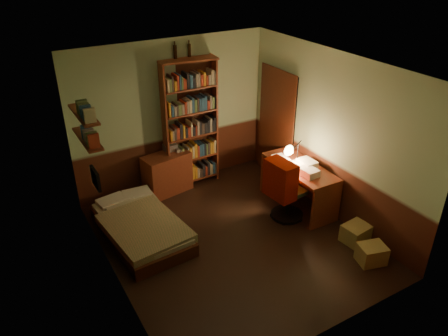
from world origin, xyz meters
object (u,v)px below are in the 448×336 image
bed (140,221)px  cardboard_box_b (356,233)px  desk (298,186)px  bookshelf (190,125)px  desk_lamp (298,145)px  dresser (167,173)px  mini_stereo (170,147)px  cardboard_box_a (372,254)px  office_chair (289,191)px

bed → cardboard_box_b: size_ratio=4.62×
desk → bookshelf: bearing=128.0°
desk_lamp → dresser: bearing=146.7°
desk_lamp → mini_stereo: bearing=141.8°
bed → cardboard_box_a: bed is taller
mini_stereo → office_chair: (1.20, -1.81, -0.30)m
mini_stereo → bed: bearing=-135.6°
bed → desk_lamp: 2.73m
dresser → bookshelf: bearing=-0.1°
desk → cardboard_box_b: (0.13, -1.21, -0.24)m
desk → office_chair: office_chair is taller
dresser → desk: desk is taller
mini_stereo → desk_lamp: bearing=-47.2°
bed → bookshelf: size_ratio=0.78×
desk_lamp → office_chair: bearing=-135.2°
office_chair → desk_lamp: bearing=33.4°
bookshelf → cardboard_box_b: bookshelf is taller
desk_lamp → cardboard_box_b: 1.62m
desk → desk_lamp: 0.70m
bookshelf → desk: 2.11m
desk → cardboard_box_b: size_ratio=3.63×
cardboard_box_a → cardboard_box_b: (0.16, 0.45, -0.00)m
cardboard_box_a → dresser: bearing=117.7°
mini_stereo → desk_lamp: (1.57, -1.52, 0.28)m
bed → dresser: bearing=45.0°
desk → cardboard_box_a: 1.68m
dresser → desk: 2.26m
dresser → cardboard_box_b: (1.82, -2.71, -0.22)m
desk_lamp → cardboard_box_a: desk_lamp is taller
mini_stereo → bookshelf: bearing=-9.1°
dresser → cardboard_box_b: 3.27m
desk_lamp → office_chair: (-0.37, -0.30, -0.58)m
dresser → bookshelf: 0.94m
bed → mini_stereo: mini_stereo is taller
bed → cardboard_box_a: size_ratio=4.88×
bookshelf → desk: (1.17, -1.59, -0.76)m
cardboard_box_a → bed: bearing=139.4°
bed → dresser: (0.88, 0.98, 0.10)m
bookshelf → office_chair: 2.06m
desk_lamp → office_chair: desk_lamp is taller
bed → desk: (2.57, -0.52, 0.11)m
bed → bookshelf: 1.97m
bed → dresser: 1.32m
bed → office_chair: size_ratio=1.83×
desk_lamp → office_chair: size_ratio=0.65×
cardboard_box_a → cardboard_box_b: size_ratio=0.95×
bed → cardboard_box_b: (2.70, -1.73, -0.13)m
mini_stereo → desk: mini_stereo is taller
bookshelf → office_chair: (0.81, -1.77, -0.65)m
bed → cardboard_box_a: bearing=-43.9°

